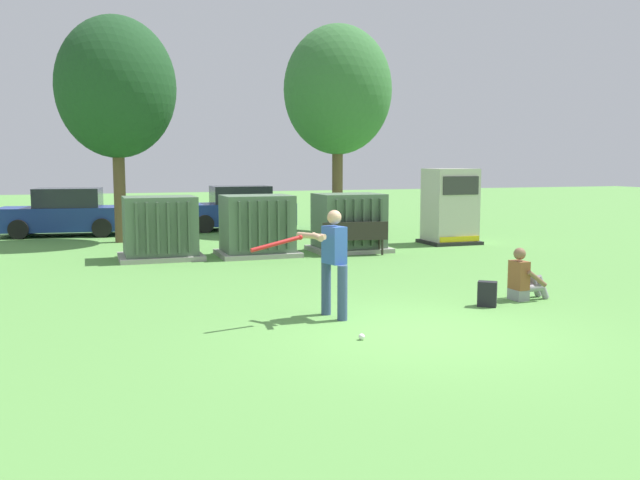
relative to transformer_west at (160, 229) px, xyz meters
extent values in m
plane|color=#5B9947|center=(2.81, -9.02, -0.79)|extent=(96.00, 96.00, 0.00)
cube|color=#9E9B93|center=(0.00, 0.01, -0.73)|extent=(2.10, 1.70, 0.12)
cube|color=#567056|center=(0.00, 0.01, 0.08)|extent=(1.80, 1.40, 1.50)
cube|color=#495F49|center=(-0.64, -0.75, 0.08)|extent=(0.06, 0.12, 1.27)
cube|color=#495F49|center=(-0.38, -0.75, 0.08)|extent=(0.06, 0.12, 1.27)
cube|color=#495F49|center=(-0.13, -0.75, 0.08)|extent=(0.06, 0.12, 1.27)
cube|color=#495F49|center=(0.13, -0.75, 0.08)|extent=(0.06, 0.12, 1.27)
cube|color=#495F49|center=(0.38, -0.75, 0.08)|extent=(0.06, 0.12, 1.27)
cube|color=#495F49|center=(0.64, -0.75, 0.08)|extent=(0.06, 0.12, 1.27)
cube|color=#9E9B93|center=(2.52, -0.20, -0.73)|extent=(2.10, 1.70, 0.12)
cube|color=#567056|center=(2.52, -0.20, 0.08)|extent=(1.80, 1.40, 1.50)
cube|color=#495F49|center=(1.89, -0.96, 0.08)|extent=(0.06, 0.12, 1.27)
cube|color=#495F49|center=(2.14, -0.96, 0.08)|extent=(0.06, 0.12, 1.27)
cube|color=#495F49|center=(2.40, -0.96, 0.08)|extent=(0.06, 0.12, 1.27)
cube|color=#495F49|center=(2.65, -0.96, 0.08)|extent=(0.06, 0.12, 1.27)
cube|color=#495F49|center=(2.91, -0.96, 0.08)|extent=(0.06, 0.12, 1.27)
cube|color=#495F49|center=(3.16, -0.96, 0.08)|extent=(0.06, 0.12, 1.27)
cube|color=#9E9B93|center=(5.18, -0.17, -0.73)|extent=(2.10, 1.70, 0.12)
cube|color=#567056|center=(5.18, -0.17, 0.08)|extent=(1.80, 1.40, 1.50)
cube|color=#495F49|center=(4.54, -0.93, 0.08)|extent=(0.06, 0.12, 1.27)
cube|color=#495F49|center=(4.80, -0.93, 0.08)|extent=(0.06, 0.12, 1.27)
cube|color=#495F49|center=(5.05, -0.93, 0.08)|extent=(0.06, 0.12, 1.27)
cube|color=#495F49|center=(5.31, -0.93, 0.08)|extent=(0.06, 0.12, 1.27)
cube|color=#495F49|center=(5.56, -0.93, 0.08)|extent=(0.06, 0.12, 1.27)
cube|color=#495F49|center=(5.82, -0.93, 0.08)|extent=(0.06, 0.12, 1.27)
cube|color=#262626|center=(8.78, 0.48, -0.74)|extent=(1.60, 1.40, 0.10)
cube|color=beige|center=(8.78, 0.48, 0.41)|extent=(1.40, 1.20, 2.20)
cube|color=#383838|center=(8.78, -0.14, 1.02)|extent=(1.19, 0.04, 0.55)
cube|color=yellow|center=(8.78, -0.14, -0.59)|extent=(1.33, 0.04, 0.16)
cube|color=#2D2823|center=(4.99, -1.02, -0.34)|extent=(1.84, 0.63, 0.05)
cube|color=#2D2823|center=(4.96, -1.20, -0.09)|extent=(1.79, 0.27, 0.44)
cylinder|color=#2D2823|center=(4.24, -0.78, -0.58)|extent=(0.06, 0.06, 0.42)
cylinder|color=#2D2823|center=(5.76, -0.98, -0.58)|extent=(0.06, 0.06, 0.42)
cylinder|color=#2D2823|center=(4.21, -1.06, -0.58)|extent=(0.06, 0.06, 0.42)
cylinder|color=#2D2823|center=(5.73, -1.26, -0.58)|extent=(0.06, 0.06, 0.42)
cylinder|color=#384C75|center=(1.98, -7.96, -0.35)|extent=(0.16, 0.16, 0.88)
cylinder|color=#384C75|center=(1.88, -7.49, -0.35)|extent=(0.16, 0.16, 0.88)
cube|color=#3359B2|center=(1.93, -7.72, 0.39)|extent=(0.32, 0.44, 0.60)
sphere|color=tan|center=(1.93, -7.72, 0.84)|extent=(0.23, 0.23, 0.23)
cylinder|color=tan|center=(1.59, -7.89, 0.55)|extent=(0.15, 0.55, 0.09)
cylinder|color=tan|center=(1.55, -7.72, 0.55)|extent=(0.36, 0.51, 0.09)
cylinder|color=red|center=(0.90, -7.95, 0.48)|extent=(0.84, 0.25, 0.21)
sphere|color=red|center=(1.32, -7.86, 0.55)|extent=(0.08, 0.08, 0.08)
sphere|color=white|center=(1.81, -9.17, -0.74)|extent=(0.09, 0.09, 0.09)
cube|color=gray|center=(5.58, -7.54, -0.69)|extent=(0.26, 0.35, 0.20)
cube|color=brown|center=(5.58, -7.54, -0.33)|extent=(0.24, 0.37, 0.52)
sphere|color=brown|center=(5.58, -7.54, 0.06)|extent=(0.22, 0.22, 0.22)
cylinder|color=gray|center=(5.80, -7.42, -0.57)|extent=(0.46, 0.15, 0.13)
cylinder|color=gray|center=(6.03, -7.41, -0.56)|extent=(0.30, 0.13, 0.46)
cylinder|color=gray|center=(5.81, -7.62, -0.57)|extent=(0.46, 0.15, 0.13)
cylinder|color=gray|center=(6.04, -7.61, -0.56)|extent=(0.30, 0.13, 0.46)
cylinder|color=brown|center=(5.79, -7.29, -0.37)|extent=(0.42, 0.10, 0.32)
cylinder|color=brown|center=(5.81, -7.75, -0.37)|extent=(0.42, 0.10, 0.32)
cube|color=black|center=(4.73, -7.82, -0.57)|extent=(0.38, 0.36, 0.44)
cube|color=black|center=(4.82, -7.72, -0.63)|extent=(0.21, 0.19, 0.22)
cylinder|color=brown|center=(-0.77, 4.17, 0.68)|extent=(0.36, 0.36, 2.95)
ellipsoid|color=#1E4723|center=(-0.77, 4.17, 3.99)|extent=(3.62, 3.62, 4.30)
cylinder|color=brown|center=(6.78, 4.99, 0.76)|extent=(0.38, 0.38, 3.11)
ellipsoid|color=#387038|center=(6.78, 4.99, 4.25)|extent=(3.82, 3.82, 4.54)
cube|color=navy|center=(-2.48, 6.79, -0.21)|extent=(4.39, 2.25, 0.80)
cube|color=#262B33|center=(-2.33, 6.77, 0.51)|extent=(2.29, 1.83, 0.64)
cylinder|color=black|center=(-3.89, 6.13, -0.47)|extent=(0.66, 0.30, 0.64)
cylinder|color=black|center=(-3.66, 7.81, -0.47)|extent=(0.66, 0.30, 0.64)
cylinder|color=black|center=(-1.31, 5.77, -0.47)|extent=(0.66, 0.30, 0.64)
cylinder|color=black|center=(-1.08, 7.46, -0.47)|extent=(0.66, 0.30, 0.64)
cube|color=navy|center=(3.51, 6.92, -0.21)|extent=(4.25, 1.82, 0.80)
cube|color=#262B33|center=(3.66, 6.91, 0.51)|extent=(2.14, 1.62, 0.64)
cylinder|color=black|center=(2.18, 6.11, -0.47)|extent=(0.65, 0.24, 0.64)
cylinder|color=black|center=(2.23, 7.81, -0.47)|extent=(0.65, 0.24, 0.64)
cylinder|color=black|center=(4.79, 6.03, -0.47)|extent=(0.65, 0.24, 0.64)
cylinder|color=black|center=(4.83, 7.73, -0.47)|extent=(0.65, 0.24, 0.64)
camera|label=1|loc=(-1.81, -17.78, 1.71)|focal=37.97mm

